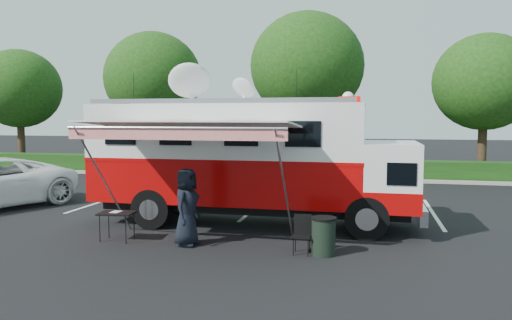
{
  "coord_description": "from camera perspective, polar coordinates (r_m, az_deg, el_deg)",
  "views": [
    {
      "loc": [
        3.36,
        -14.31,
        3.23
      ],
      "look_at": [
        0.0,
        0.5,
        1.9
      ],
      "focal_mm": 35.0,
      "sensor_mm": 36.0,
      "label": 1
    }
  ],
  "objects": [
    {
      "name": "person",
      "position": [
        12.83,
        -7.88,
        -9.63
      ],
      "size": [
        0.67,
        0.98,
        1.95
      ],
      "primitive_type": "imported",
      "rotation": [
        0.0,
        0.0,
        1.52
      ],
      "color": "black",
      "rests_on": "ground_plane"
    },
    {
      "name": "back_border",
      "position": [
        27.36,
        8.2,
        8.67
      ],
      "size": [
        60.0,
        6.14,
        8.87
      ],
      "color": "#9E998E",
      "rests_on": "ground_plane"
    },
    {
      "name": "folding_table",
      "position": [
        13.49,
        -15.63,
        -5.97
      ],
      "size": [
        0.95,
        0.72,
        0.76
      ],
      "color": "black",
      "rests_on": "ground_plane"
    },
    {
      "name": "command_truck",
      "position": [
        14.77,
        -0.74,
        0.11
      ],
      "size": [
        9.58,
        2.64,
        4.6
      ],
      "color": "black",
      "rests_on": "ground_plane"
    },
    {
      "name": "trash_bin",
      "position": [
        11.84,
        7.72,
        -8.61
      ],
      "size": [
        0.6,
        0.6,
        0.9
      ],
      "color": "black",
      "rests_on": "ground_plane"
    },
    {
      "name": "stall_lines",
      "position": [
        18.03,
        0.21,
        -5.3
      ],
      "size": [
        24.12,
        5.5,
        0.01
      ],
      "color": "silver",
      "rests_on": "ground_plane"
    },
    {
      "name": "ground_plane",
      "position": [
        15.05,
        -0.42,
        -7.39
      ],
      "size": [
        120.0,
        120.0,
        0.0
      ],
      "primitive_type": "plane",
      "color": "black",
      "rests_on": "ground"
    },
    {
      "name": "folding_chair",
      "position": [
        11.95,
        5.31,
        -8.05
      ],
      "size": [
        0.44,
        0.46,
        0.91
      ],
      "color": "black",
      "rests_on": "ground_plane"
    },
    {
      "name": "awning",
      "position": [
        12.35,
        -7.62,
        3.73
      ],
      "size": [
        5.23,
        2.7,
        3.16
      ],
      "color": "silver",
      "rests_on": "ground_plane"
    }
  ]
}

